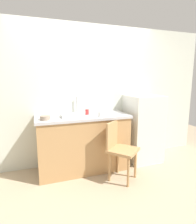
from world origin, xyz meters
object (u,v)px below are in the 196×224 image
Objects in this scene: refrigerator at (143,128)px; cup_white at (101,114)px; dish_tray at (70,115)px; chair at (119,148)px; terracotta_bowl at (45,118)px; cup_red at (87,112)px.

refrigerator reaches higher than cup_white.
dish_tray is at bearing 163.48° from cup_white.
terracotta_bowl reaches higher than chair.
cup_white is at bearing -57.44° from cup_red.
cup_red is (-0.35, 0.54, 0.48)m from chair.
refrigerator is 1.14m from cup_red.
dish_tray is at bearing -161.68° from cup_red.
chair is at bearing -56.54° from cup_red.
chair is at bearing -33.08° from dish_tray.
dish_tray is 0.33m from cup_red.
terracotta_bowl is 0.72m from cup_red.
cup_white is at bearing -16.52° from dish_tray.
cup_red is (0.70, 0.20, 0.01)m from terracotta_bowl.
chair is 1.20m from terracotta_bowl.
cup_white is (-0.92, -0.19, 0.36)m from refrigerator.
cup_red is at bearing 15.91° from terracotta_bowl.
cup_red is at bearing 122.56° from cup_white.
cup_red is (0.31, 0.10, 0.02)m from dish_tray.
terracotta_bowl is at bearing -164.09° from cup_red.
terracotta_bowl is (-1.77, -0.15, 0.35)m from refrigerator.
refrigerator is 1.38× the size of chair.
chair is at bearing -55.82° from cup_white.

